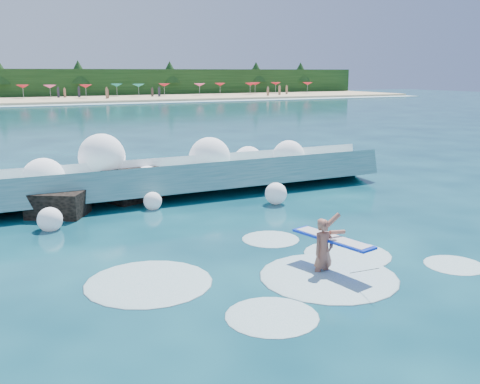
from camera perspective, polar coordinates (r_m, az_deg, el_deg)
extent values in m
plane|color=#072B3A|center=(13.03, -2.01, -7.55)|extent=(200.00, 200.00, 0.00)
cube|color=tan|center=(89.38, -23.46, 8.91)|extent=(140.00, 20.00, 0.40)
cube|color=silver|center=(78.43, -22.96, 8.45)|extent=(140.00, 5.00, 0.08)
cube|color=black|center=(99.29, -23.93, 10.48)|extent=(140.00, 4.00, 5.00)
cube|color=teal|center=(19.68, -11.57, 0.70)|extent=(20.12, 3.06, 1.68)
cube|color=white|center=(20.34, -12.22, 2.50)|extent=(20.12, 1.42, 0.78)
cube|color=black|center=(18.04, -18.84, -1.38)|extent=(2.14, 2.01, 0.95)
cube|color=black|center=(19.66, -11.56, 0.57)|extent=(2.34, 2.15, 1.32)
imported|color=#9F5E4A|center=(12.33, 8.89, -6.37)|extent=(0.62, 0.45, 1.55)
cube|color=#0B2BC9|center=(12.44, 9.86, -4.93)|extent=(0.94, 2.18, 0.05)
cube|color=silver|center=(12.44, 9.86, -4.87)|extent=(0.81, 1.99, 0.05)
cylinder|color=black|center=(11.56, 13.08, -8.19)|extent=(0.01, 0.91, 0.43)
sphere|color=white|center=(19.33, -20.20, 1.24)|extent=(1.48, 1.48, 1.48)
sphere|color=white|center=(20.00, -14.52, 3.64)|extent=(1.68, 1.68, 1.68)
sphere|color=white|center=(19.75, -9.84, 1.32)|extent=(1.01, 1.01, 1.01)
sphere|color=white|center=(21.08, -3.26, 3.63)|extent=(1.65, 1.65, 1.65)
sphere|color=white|center=(22.05, 0.89, 3.32)|extent=(1.22, 1.22, 1.22)
sphere|color=white|center=(22.10, 5.22, 3.80)|extent=(1.32, 1.32, 1.32)
sphere|color=white|center=(16.54, -19.62, -2.80)|extent=(0.73, 0.73, 0.73)
sphere|color=white|center=(18.17, -9.30, -0.97)|extent=(0.62, 0.62, 0.62)
sphere|color=white|center=(18.58, 3.85, -0.16)|extent=(0.77, 0.77, 0.77)
ellipsoid|color=silver|center=(12.33, 9.42, -8.91)|extent=(3.14, 3.14, 0.16)
ellipsoid|color=silver|center=(10.36, 3.42, -13.11)|extent=(1.80, 1.80, 0.09)
ellipsoid|color=silver|center=(13.86, 11.36, -6.54)|extent=(2.21, 2.21, 0.11)
ellipsoid|color=silver|center=(12.02, -9.72, -9.51)|extent=(2.81, 2.81, 0.14)
ellipsoid|color=silver|center=(14.81, 3.28, -5.04)|extent=(1.60, 1.60, 0.08)
ellipsoid|color=silver|center=(13.85, 21.89, -7.24)|extent=(1.43, 1.43, 0.07)
cone|color=red|center=(92.77, -22.17, 10.39)|extent=(2.00, 2.00, 0.50)
cone|color=#E5437A|center=(90.24, -19.62, 10.55)|extent=(2.00, 2.00, 0.50)
cone|color=red|center=(90.95, -16.15, 10.79)|extent=(2.00, 2.00, 0.50)
cone|color=#137C71|center=(96.28, -13.02, 11.04)|extent=(2.00, 2.00, 0.50)
cone|color=#137C71|center=(93.54, -10.77, 11.10)|extent=(2.00, 2.00, 0.50)
cone|color=red|center=(96.28, -8.09, 11.23)|extent=(2.00, 2.00, 0.50)
cone|color=#E5437A|center=(96.97, -4.34, 11.33)|extent=(2.00, 2.00, 0.50)
cone|color=red|center=(100.03, -2.14, 11.40)|extent=(2.00, 2.00, 0.50)
cone|color=red|center=(101.29, 1.10, 11.42)|extent=(2.00, 2.00, 0.50)
cone|color=red|center=(105.39, 1.62, 11.47)|extent=(2.00, 2.00, 0.50)
cone|color=red|center=(107.38, 3.83, 11.47)|extent=(2.00, 2.00, 0.50)
cone|color=red|center=(108.32, 7.21, 11.41)|extent=(2.00, 2.00, 0.50)
cube|color=#8C664C|center=(89.16, -9.07, 10.34)|extent=(0.35, 0.22, 1.36)
cube|color=#3F332D|center=(93.76, 3.61, 10.61)|extent=(0.35, 0.22, 1.46)
cube|color=#3F332D|center=(98.66, 4.29, 10.73)|extent=(0.35, 0.22, 1.54)
cube|color=#262633|center=(86.65, -9.79, 10.26)|extent=(0.35, 0.22, 1.40)
cube|color=brown|center=(81.12, -17.90, 9.48)|extent=(0.35, 0.22, 1.45)
cube|color=brown|center=(101.25, -1.46, 10.79)|extent=(0.35, 0.22, 1.47)
cube|color=#8C664C|center=(94.73, -7.70, 10.58)|extent=(0.35, 0.22, 1.58)
cube|color=#262633|center=(103.84, 4.59, 10.82)|extent=(0.35, 0.22, 1.55)
cube|color=brown|center=(81.81, -13.28, 9.78)|extent=(0.35, 0.22, 1.46)
cube|color=#3F332D|center=(86.78, -7.19, 10.35)|extent=(0.35, 0.22, 1.39)
cube|color=#262633|center=(106.87, 4.27, 10.86)|extent=(0.35, 0.22, 1.47)
cube|color=brown|center=(108.79, 6.95, 10.84)|extent=(0.35, 0.22, 1.50)
cube|color=#3F332D|center=(105.41, 2.44, 10.89)|extent=(0.35, 0.22, 1.58)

